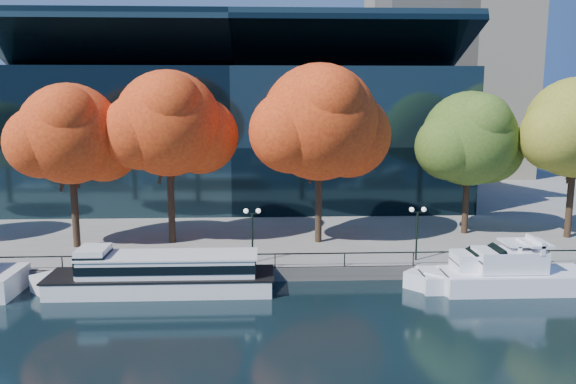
{
  "coord_description": "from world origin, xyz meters",
  "views": [
    {
      "loc": [
        -0.74,
        -35.46,
        13.07
      ],
      "look_at": [
        1.13,
        8.0,
        5.62
      ],
      "focal_mm": 35.0,
      "sensor_mm": 36.0,
      "label": 1
    }
  ],
  "objects_px": {
    "tour_boat": "(156,273)",
    "lamp_2": "(417,221)",
    "tree_4": "(471,141)",
    "tree_3": "(322,125)",
    "lamp_1": "(252,223)",
    "tree_2": "(171,126)",
    "cruiser_near": "(487,274)",
    "tree_1": "(72,136)",
    "cruiser_far": "(509,274)"
  },
  "relations": [
    {
      "from": "tree_2",
      "to": "lamp_2",
      "type": "xyz_separation_m",
      "value": [
        18.81,
        -5.94,
        -6.73
      ]
    },
    {
      "from": "tree_2",
      "to": "lamp_2",
      "type": "bearing_deg",
      "value": -17.53
    },
    {
      "from": "tree_3",
      "to": "tour_boat",
      "type": "bearing_deg",
      "value": -143.74
    },
    {
      "from": "cruiser_far",
      "to": "cruiser_near",
      "type": "bearing_deg",
      "value": 154.86
    },
    {
      "from": "tour_boat",
      "to": "cruiser_far",
      "type": "bearing_deg",
      "value": -1.98
    },
    {
      "from": "cruiser_near",
      "to": "tree_1",
      "type": "relative_size",
      "value": 0.86
    },
    {
      "from": "tree_2",
      "to": "lamp_2",
      "type": "relative_size",
      "value": 3.52
    },
    {
      "from": "cruiser_near",
      "to": "lamp_1",
      "type": "bearing_deg",
      "value": 167.69
    },
    {
      "from": "cruiser_near",
      "to": "tree_4",
      "type": "bearing_deg",
      "value": 76.7
    },
    {
      "from": "tour_boat",
      "to": "cruiser_near",
      "type": "distance_m",
      "value": 22.64
    },
    {
      "from": "lamp_2",
      "to": "tree_1",
      "type": "bearing_deg",
      "value": 169.49
    },
    {
      "from": "tree_4",
      "to": "tree_2",
      "type": "bearing_deg",
      "value": -175.22
    },
    {
      "from": "tree_1",
      "to": "tree_3",
      "type": "xyz_separation_m",
      "value": [
        19.77,
        0.66,
        0.82
      ]
    },
    {
      "from": "tour_boat",
      "to": "lamp_2",
      "type": "relative_size",
      "value": 4.09
    },
    {
      "from": "cruiser_near",
      "to": "tree_2",
      "type": "bearing_deg",
      "value": 157.46
    },
    {
      "from": "tour_boat",
      "to": "lamp_1",
      "type": "xyz_separation_m",
      "value": [
        6.46,
        3.29,
        2.65
      ]
    },
    {
      "from": "tour_boat",
      "to": "tree_2",
      "type": "height_order",
      "value": "tree_2"
    },
    {
      "from": "tree_1",
      "to": "tree_4",
      "type": "relative_size",
      "value": 1.05
    },
    {
      "from": "tour_boat",
      "to": "cruiser_near",
      "type": "height_order",
      "value": "cruiser_near"
    },
    {
      "from": "tour_boat",
      "to": "tree_3",
      "type": "bearing_deg",
      "value": 36.26
    },
    {
      "from": "lamp_1",
      "to": "lamp_2",
      "type": "bearing_deg",
      "value": 0.0
    },
    {
      "from": "tree_4",
      "to": "lamp_2",
      "type": "height_order",
      "value": "tree_4"
    },
    {
      "from": "tour_boat",
      "to": "tree_4",
      "type": "bearing_deg",
      "value": 24.13
    },
    {
      "from": "cruiser_far",
      "to": "tree_3",
      "type": "relative_size",
      "value": 0.76
    },
    {
      "from": "lamp_1",
      "to": "lamp_2",
      "type": "distance_m",
      "value": 12.17
    },
    {
      "from": "cruiser_far",
      "to": "tree_1",
      "type": "xyz_separation_m",
      "value": [
        -31.6,
        9.0,
        8.8
      ]
    },
    {
      "from": "cruiser_near",
      "to": "cruiser_far",
      "type": "distance_m",
      "value": 1.38
    },
    {
      "from": "cruiser_near",
      "to": "tree_3",
      "type": "distance_m",
      "value": 17.02
    },
    {
      "from": "tree_2",
      "to": "cruiser_near",
      "type": "bearing_deg",
      "value": -22.54
    },
    {
      "from": "cruiser_near",
      "to": "lamp_1",
      "type": "xyz_separation_m",
      "value": [
        -16.17,
        3.53,
        2.96
      ]
    },
    {
      "from": "lamp_1",
      "to": "tree_2",
      "type": "bearing_deg",
      "value": 138.18
    },
    {
      "from": "cruiser_far",
      "to": "lamp_1",
      "type": "bearing_deg",
      "value": 166.72
    },
    {
      "from": "tree_4",
      "to": "cruiser_far",
      "type": "bearing_deg",
      "value": -97.01
    },
    {
      "from": "cruiser_far",
      "to": "lamp_1",
      "type": "relative_size",
      "value": 2.79
    },
    {
      "from": "tree_1",
      "to": "lamp_1",
      "type": "bearing_deg",
      "value": -19.02
    },
    {
      "from": "tour_boat",
      "to": "lamp_2",
      "type": "xyz_separation_m",
      "value": [
        18.63,
        3.29,
        2.65
      ]
    },
    {
      "from": "tree_3",
      "to": "lamp_1",
      "type": "bearing_deg",
      "value": -135.19
    },
    {
      "from": "tour_boat",
      "to": "tree_3",
      "type": "xyz_separation_m",
      "value": [
        12.05,
        8.84,
        9.46
      ]
    },
    {
      "from": "tour_boat",
      "to": "lamp_1",
      "type": "distance_m",
      "value": 7.72
    },
    {
      "from": "cruiser_near",
      "to": "tree_3",
      "type": "relative_size",
      "value": 0.77
    },
    {
      "from": "tree_2",
      "to": "lamp_1",
      "type": "relative_size",
      "value": 3.52
    },
    {
      "from": "tree_3",
      "to": "lamp_2",
      "type": "height_order",
      "value": "tree_3"
    },
    {
      "from": "tree_1",
      "to": "tree_3",
      "type": "relative_size",
      "value": 0.89
    },
    {
      "from": "tree_2",
      "to": "tree_4",
      "type": "bearing_deg",
      "value": 4.78
    },
    {
      "from": "tree_4",
      "to": "tree_3",
      "type": "bearing_deg",
      "value": -169.27
    },
    {
      "from": "tour_boat",
      "to": "tree_4",
      "type": "distance_m",
      "value": 28.91
    },
    {
      "from": "cruiser_near",
      "to": "cruiser_far",
      "type": "relative_size",
      "value": 1.01
    },
    {
      "from": "cruiser_near",
      "to": "tree_2",
      "type": "relative_size",
      "value": 0.8
    },
    {
      "from": "tree_1",
      "to": "lamp_1",
      "type": "relative_size",
      "value": 3.26
    },
    {
      "from": "tree_2",
      "to": "tree_3",
      "type": "bearing_deg",
      "value": -1.82
    }
  ]
}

